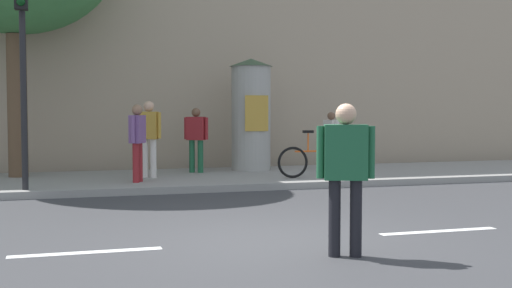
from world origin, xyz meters
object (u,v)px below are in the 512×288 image
at_px(pedestrian_tallest, 149,133).
at_px(bicycle_leaning, 314,161).
at_px(poster_column, 251,114).
at_px(pedestrian_in_light_jacket, 137,137).
at_px(traffic_light, 22,43).
at_px(pedestrian_near_pole, 331,136).
at_px(pedestrian_in_dark_shirt, 196,134).
at_px(pedestrian_with_backpack, 346,165).

bearing_deg(pedestrian_tallest, bicycle_leaning, -15.83).
distance_m(poster_column, pedestrian_in_light_jacket, 3.73).
xyz_separation_m(traffic_light, poster_column, (5.36, 2.83, -1.38)).
relative_size(pedestrian_near_pole, pedestrian_in_light_jacket, 0.90).
height_order(pedestrian_in_dark_shirt, pedestrian_tallest, pedestrian_tallest).
relative_size(pedestrian_in_light_jacket, pedestrian_tallest, 0.95).
relative_size(pedestrian_with_backpack, pedestrian_near_pole, 1.19).
bearing_deg(pedestrian_near_pole, pedestrian_in_light_jacket, -163.01).
bearing_deg(poster_column, pedestrian_with_backpack, -99.01).
xyz_separation_m(pedestrian_near_pole, pedestrian_in_light_jacket, (-5.17, -1.58, 0.11)).
bearing_deg(traffic_light, pedestrian_tallest, 32.74).
relative_size(pedestrian_with_backpack, bicycle_leaning, 1.01).
distance_m(pedestrian_tallest, bicycle_leaning, 3.86).
xyz_separation_m(pedestrian_near_pole, pedestrian_in_dark_shirt, (-3.54, 0.16, 0.09)).
bearing_deg(pedestrian_tallest, pedestrian_near_pole, 8.71).
bearing_deg(pedestrian_in_dark_shirt, pedestrian_with_backpack, -89.73).
height_order(traffic_light, pedestrian_in_dark_shirt, traffic_light).
distance_m(poster_column, pedestrian_in_dark_shirt, 1.59).
height_order(pedestrian_tallest, bicycle_leaning, pedestrian_tallest).
height_order(traffic_light, bicycle_leaning, traffic_light).
bearing_deg(bicycle_leaning, pedestrian_tallest, 164.17).
distance_m(traffic_light, pedestrian_tallest, 3.57).
relative_size(poster_column, pedestrian_in_dark_shirt, 1.79).
bearing_deg(pedestrian_in_dark_shirt, pedestrian_near_pole, -2.62).
distance_m(pedestrian_in_light_jacket, pedestrian_in_dark_shirt, 2.38).
distance_m(poster_column, pedestrian_tallest, 3.03).
relative_size(poster_column, bicycle_leaning, 1.63).
bearing_deg(pedestrian_with_backpack, bicycle_leaning, 71.31).
bearing_deg(pedestrian_with_backpack, poster_column, 80.99).
relative_size(pedestrian_with_backpack, pedestrian_in_dark_shirt, 1.11).
height_order(poster_column, pedestrian_with_backpack, poster_column).
bearing_deg(pedestrian_tallest, pedestrian_in_dark_shirt, 35.18).
height_order(traffic_light, pedestrian_in_light_jacket, traffic_light).
distance_m(traffic_light, pedestrian_in_dark_shirt, 5.01).
bearing_deg(bicycle_leaning, pedestrian_with_backpack, -108.69).
height_order(poster_column, pedestrian_tallest, poster_column).
xyz_separation_m(poster_column, pedestrian_with_backpack, (-1.45, -9.12, -0.54)).
bearing_deg(pedestrian_near_pole, pedestrian_with_backpack, -111.94).
bearing_deg(poster_column, traffic_light, -152.16).
height_order(poster_column, pedestrian_in_light_jacket, poster_column).
bearing_deg(traffic_light, pedestrian_with_backpack, -58.12).
relative_size(traffic_light, pedestrian_in_dark_shirt, 2.62).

